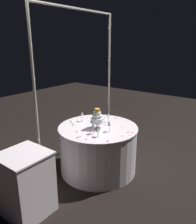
{
  "coord_description": "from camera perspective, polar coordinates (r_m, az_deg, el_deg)",
  "views": [
    {
      "loc": [
        -2.64,
        -1.98,
        2.03
      ],
      "look_at": [
        0.0,
        0.0,
        1.0
      ],
      "focal_mm": 36.0,
      "sensor_mm": 36.0,
      "label": 1
    }
  ],
  "objects": [
    {
      "name": "wine_glass_2",
      "position": [
        3.14,
        -0.04,
        -4.63
      ],
      "size": [
        0.06,
        0.06,
        0.14
      ],
      "color": "silver",
      "rests_on": "main_table"
    },
    {
      "name": "rose_petal_2",
      "position": [
        3.95,
        1.63,
        -1.45
      ],
      "size": [
        0.02,
        0.03,
        0.0
      ],
      "primitive_type": "ellipsoid",
      "rotation": [
        0.0,
        0.0,
        4.71
      ],
      "color": "red",
      "rests_on": "main_table"
    },
    {
      "name": "wine_glass_4",
      "position": [
        3.72,
        2.64,
        -0.87
      ],
      "size": [
        0.06,
        0.06,
        0.15
      ],
      "color": "silver",
      "rests_on": "main_table"
    },
    {
      "name": "rose_petal_12",
      "position": [
        3.35,
        7.63,
        -5.14
      ],
      "size": [
        0.04,
        0.04,
        0.0
      ],
      "primitive_type": "ellipsoid",
      "rotation": [
        0.0,
        0.0,
        2.03
      ],
      "color": "red",
      "rests_on": "main_table"
    },
    {
      "name": "rose_petal_10",
      "position": [
        3.18,
        -4.63,
        -6.3
      ],
      "size": [
        0.03,
        0.03,
        0.0
      ],
      "primitive_type": "ellipsoid",
      "rotation": [
        0.0,
        0.0,
        5.15
      ],
      "color": "red",
      "rests_on": "main_table"
    },
    {
      "name": "rose_petal_9",
      "position": [
        3.2,
        -1.42,
        -6.09
      ],
      "size": [
        0.03,
        0.03,
        0.0
      ],
      "primitive_type": "ellipsoid",
      "rotation": [
        0.0,
        0.0,
        1.97
      ],
      "color": "red",
      "rests_on": "main_table"
    },
    {
      "name": "rose_petal_6",
      "position": [
        3.04,
        2.47,
        -7.42
      ],
      "size": [
        0.03,
        0.04,
        0.0
      ],
      "primitive_type": "ellipsoid",
      "rotation": [
        0.0,
        0.0,
        1.24
      ],
      "color": "red",
      "rests_on": "main_table"
    },
    {
      "name": "wine_glass_0",
      "position": [
        3.76,
        -4.08,
        -0.59
      ],
      "size": [
        0.06,
        0.06,
        0.17
      ],
      "color": "silver",
      "rests_on": "main_table"
    },
    {
      "name": "rose_petal_15",
      "position": [
        3.1,
        -3.02,
        -6.95
      ],
      "size": [
        0.03,
        0.04,
        0.0
      ],
      "primitive_type": "ellipsoid",
      "rotation": [
        0.0,
        0.0,
        1.94
      ],
      "color": "red",
      "rests_on": "main_table"
    },
    {
      "name": "rose_petal_19",
      "position": [
        3.35,
        8.65,
        -5.21
      ],
      "size": [
        0.03,
        0.02,
        0.0
      ],
      "primitive_type": "ellipsoid",
      "rotation": [
        0.0,
        0.0,
        0.06
      ],
      "color": "red",
      "rests_on": "main_table"
    },
    {
      "name": "wine_glass_3",
      "position": [
        3.24,
        -1.19,
        -3.38
      ],
      "size": [
        0.06,
        0.06,
        0.17
      ],
      "color": "silver",
      "rests_on": "main_table"
    },
    {
      "name": "rose_petal_4",
      "position": [
        4.0,
        0.67,
        -1.23
      ],
      "size": [
        0.04,
        0.04,
        0.0
      ],
      "primitive_type": "ellipsoid",
      "rotation": [
        0.0,
        0.0,
        1.99
      ],
      "color": "red",
      "rests_on": "main_table"
    },
    {
      "name": "rose_petal_7",
      "position": [
        3.44,
        -3.66,
        -4.44
      ],
      "size": [
        0.02,
        0.03,
        0.0
      ],
      "primitive_type": "ellipsoid",
      "rotation": [
        0.0,
        0.0,
        4.52
      ],
      "color": "red",
      "rests_on": "main_table"
    },
    {
      "name": "rose_petal_17",
      "position": [
        3.31,
        -2.07,
        -5.29
      ],
      "size": [
        0.03,
        0.04,
        0.0
      ],
      "primitive_type": "ellipsoid",
      "rotation": [
        0.0,
        0.0,
        1.24
      ],
      "color": "red",
      "rests_on": "main_table"
    },
    {
      "name": "rose_petal_1",
      "position": [
        3.76,
        -1.84,
        -2.46
      ],
      "size": [
        0.04,
        0.05,
        0.0
      ],
      "primitive_type": "ellipsoid",
      "rotation": [
        0.0,
        0.0,
        2.16
      ],
      "color": "red",
      "rests_on": "main_table"
    },
    {
      "name": "rose_petal_0",
      "position": [
        3.7,
        -6.2,
        -2.88
      ],
      "size": [
        0.03,
        0.03,
        0.0
      ],
      "primitive_type": "ellipsoid",
      "rotation": [
        0.0,
        0.0,
        1.08
      ],
      "color": "red",
      "rests_on": "main_table"
    },
    {
      "name": "main_table",
      "position": [
        3.69,
        -0.0,
        -9.25
      ],
      "size": [
        1.25,
        1.25,
        0.76
      ],
      "color": "white",
      "rests_on": "ground"
    },
    {
      "name": "decorative_arch",
      "position": [
        3.57,
        -5.0,
        9.9
      ],
      "size": [
        1.76,
        0.06,
        2.51
      ],
      "color": "#B7B29E",
      "rests_on": "ground"
    },
    {
      "name": "rose_petal_5",
      "position": [
        3.16,
        -5.21,
        -6.51
      ],
      "size": [
        0.05,
        0.05,
        0.0
      ],
      "primitive_type": "ellipsoid",
      "rotation": [
        0.0,
        0.0,
        0.65
      ],
      "color": "red",
      "rests_on": "main_table"
    },
    {
      "name": "rose_petal_14",
      "position": [
        3.57,
        5.94,
        -3.63
      ],
      "size": [
        0.03,
        0.03,
        0.0
      ],
      "primitive_type": "ellipsoid",
      "rotation": [
        0.0,
        0.0,
        5.83
      ],
      "color": "red",
      "rests_on": "main_table"
    },
    {
      "name": "ground_plane",
      "position": [
        3.88,
        -0.0,
        -14.26
      ],
      "size": [
        12.0,
        12.0,
        0.0
      ],
      "primitive_type": "plane",
      "color": "black"
    },
    {
      "name": "wine_glass_1",
      "position": [
        3.32,
        2.88,
        -2.97
      ],
      "size": [
        0.06,
        0.06,
        0.17
      ],
      "color": "silver",
      "rests_on": "main_table"
    },
    {
      "name": "rose_petal_8",
      "position": [
        3.22,
        6.11,
        -6.08
      ],
      "size": [
        0.03,
        0.03,
        0.0
      ],
      "primitive_type": "ellipsoid",
      "rotation": [
        0.0,
        0.0,
        0.87
      ],
      "color": "red",
      "rests_on": "main_table"
    },
    {
      "name": "tiered_cake",
      "position": [
        3.43,
        -0.2,
        -1.54
      ],
      "size": [
        0.22,
        0.22,
        0.32
      ],
      "color": "silver",
      "rests_on": "main_table"
    },
    {
      "name": "rose_petal_18",
      "position": [
        3.25,
        8.01,
        -5.89
      ],
      "size": [
        0.03,
        0.03,
        0.0
      ],
      "primitive_type": "ellipsoid",
      "rotation": [
        0.0,
        0.0,
        2.61
      ],
      "color": "red",
      "rests_on": "main_table"
    },
    {
      "name": "rose_petal_3",
      "position": [
        3.92,
        4.54,
        -1.63
      ],
      "size": [
        0.03,
        0.03,
        0.0
      ],
      "primitive_type": "ellipsoid",
      "rotation": [
        0.0,
        0.0,
        1.43
      ],
      "color": "red",
      "rests_on": "main_table"
    },
    {
      "name": "rose_petal_16",
      "position": [
        3.61,
        1.86,
        -3.32
      ],
      "size": [
        0.04,
        0.03,
        0.0
      ],
      "primitive_type": "ellipsoid",
      "rotation": [
        0.0,
        0.0,
        3.39
      ],
      "color": "red",
      "rests_on": "main_table"
    },
    {
      "name": "cake_knife",
      "position": [
        3.74,
        -6.62,
        -2.64
      ],
      "size": [
        0.2,
        0.25,
        0.01
      ],
      "color": "silver",
      "rests_on": "main_table"
    },
    {
      "name": "rose_petal_13",
      "position": [
        3.36,
        -5.4,
        -5.02
      ],
      "size": [
        0.05,
        0.04,
        0.0
      ],
      "primitive_type": "ellipsoid",
      "rotation": [
        0.0,
        0.0,
        0.7
      ],
      "color": "red",
      "rests_on": "main_table"
    },
    {
      "name": "side_table",
      "position": [
        2.96,
        -17.82,
        -16.98
      ],
      "size": [
        0.54,
        0.54,
        0.81
      ],
      "color": "white",
      "rests_on": "ground"
    },
    {
      "name": "rose_petal_11",
      "position": [
        3.61,
        0.12,
        -3.28
      ],
      "size": [
        0.04,
        0.04,
        0.0
      ],
      "primitive_type": "ellipsoid",
      "rotation": [
        0.0,
        0.0,
        2.35
      ],
      "color": "red",
      "rests_on": "main_table"
    }
  ]
}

